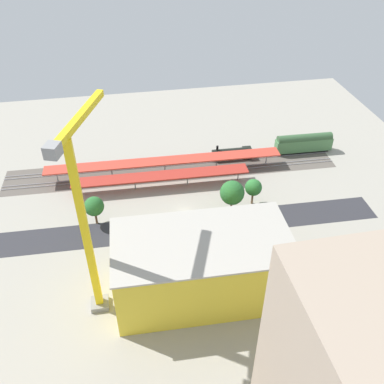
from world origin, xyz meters
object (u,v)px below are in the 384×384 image
(platform_canopy_far, at_px, (165,161))
(construction_building, at_px, (202,267))
(locomotive, at_px, (234,154))
(box_truck_1, at_px, (158,246))
(parked_car_3, at_px, (176,235))
(passenger_coach, at_px, (304,143))
(street_tree_0, at_px, (94,206))
(parked_car_2, at_px, (209,230))
(tower_crane, at_px, (85,217))
(platform_canopy_near, at_px, (161,176))
(parked_car_0, at_px, (274,221))
(box_truck_0, at_px, (229,235))
(street_tree_2, at_px, (253,188))
(traffic_light, at_px, (245,218))
(street_tree_1, at_px, (232,193))
(parked_car_1, at_px, (242,225))

(platform_canopy_far, distance_m, construction_building, 45.46)
(locomotive, xyz_separation_m, box_truck_1, (28.00, 36.37, -0.19))
(platform_canopy_far, distance_m, parked_car_3, 28.57)
(locomotive, distance_m, passenger_coach, 22.87)
(passenger_coach, xyz_separation_m, box_truck_1, (50.81, 36.38, -1.76))
(passenger_coach, distance_m, street_tree_0, 69.27)
(parked_car_3, bearing_deg, parked_car_2, -176.95)
(tower_crane, bearing_deg, box_truck_1, -136.31)
(platform_canopy_near, bearing_deg, box_truck_1, 81.20)
(parked_car_2, bearing_deg, parked_car_0, -179.13)
(parked_car_0, distance_m, box_truck_0, 13.58)
(tower_crane, bearing_deg, street_tree_0, -87.72)
(street_tree_2, height_order, traffic_light, street_tree_2)
(parked_car_2, height_order, tower_crane, tower_crane)
(street_tree_1, bearing_deg, platform_canopy_far, -53.98)
(box_truck_1, relative_size, street_tree_2, 1.16)
(parked_car_0, height_order, construction_building, construction_building)
(street_tree_1, relative_size, street_tree_2, 1.20)
(street_tree_2, bearing_deg, platform_canopy_far, -41.14)
(box_truck_1, distance_m, street_tree_2, 30.53)
(platform_canopy_near, bearing_deg, locomotive, -155.35)
(parked_car_1, distance_m, traffic_light, 4.19)
(parked_car_0, bearing_deg, construction_building, 38.31)
(platform_canopy_near, height_order, street_tree_0, street_tree_0)
(parked_car_0, relative_size, traffic_light, 0.67)
(passenger_coach, height_order, street_tree_1, street_tree_1)
(passenger_coach, height_order, parked_car_1, passenger_coach)
(street_tree_0, height_order, traffic_light, street_tree_0)
(parked_car_2, bearing_deg, passenger_coach, -139.44)
(parked_car_1, xyz_separation_m, box_truck_0, (4.57, 3.86, 0.89))
(parked_car_1, height_order, street_tree_1, street_tree_1)
(tower_crane, bearing_deg, parked_car_0, -158.41)
(parked_car_1, distance_m, construction_building, 23.38)
(tower_crane, relative_size, street_tree_0, 5.16)
(platform_canopy_far, bearing_deg, street_tree_0, 43.99)
(parked_car_2, distance_m, street_tree_1, 11.62)
(parked_car_1, relative_size, street_tree_1, 0.51)
(platform_canopy_near, distance_m, box_truck_1, 25.73)
(parked_car_2, bearing_deg, platform_canopy_far, -74.91)
(street_tree_2, bearing_deg, traffic_light, 63.43)
(parked_car_2, relative_size, box_truck_1, 0.53)
(platform_canopy_near, relative_size, street_tree_1, 5.45)
(construction_building, bearing_deg, street_tree_1, -116.15)
(platform_canopy_far, relative_size, parked_car_3, 14.40)
(box_truck_1, distance_m, street_tree_0, 19.57)
(passenger_coach, bearing_deg, box_truck_0, 46.81)
(box_truck_0, bearing_deg, construction_building, 55.66)
(platform_canopy_far, xyz_separation_m, box_truck_0, (-11.46, 31.55, -2.62))
(platform_canopy_near, distance_m, parked_car_0, 33.68)
(passenger_coach, bearing_deg, street_tree_2, 43.85)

